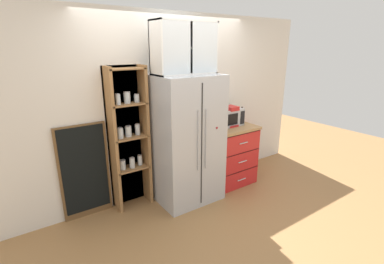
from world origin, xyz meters
TOP-DOWN VIEW (x-y plane):
  - ground_plane at (0.00, 0.00)m, footprint 10.68×10.68m
  - wall_back_cream at (0.00, 0.40)m, footprint 4.98×0.10m
  - refrigerator at (0.00, -0.01)m, footprint 0.86×0.74m
  - pantry_shelf_column at (-0.71, 0.29)m, footprint 0.52×0.27m
  - counter_cabinet at (0.83, 0.03)m, footprint 0.74×0.66m
  - microwave at (0.82, 0.08)m, footprint 0.44×0.33m
  - coffee_maker at (0.83, 0.04)m, footprint 0.17×0.20m
  - mug_sage at (0.53, 0.01)m, footprint 0.11×0.07m
  - bottle_amber at (1.13, 0.09)m, footprint 0.06×0.06m
  - bottle_clear at (0.83, 0.11)m, footprint 0.07×0.07m
  - upper_cabinet at (0.00, 0.04)m, footprint 0.83×0.32m
  - chalkboard_menu at (-1.29, 0.33)m, footprint 0.60×0.04m

SIDE VIEW (x-z plane):
  - ground_plane at x=0.00m, z-range 0.00..0.00m
  - counter_cabinet at x=0.83m, z-range 0.00..0.93m
  - chalkboard_menu at x=-1.29m, z-range 0.00..1.22m
  - refrigerator at x=0.00m, z-range 0.00..1.75m
  - pantry_shelf_column at x=-0.71m, z-range 0.03..1.91m
  - mug_sage at x=0.53m, z-range 0.93..1.02m
  - bottle_amber at x=1.13m, z-range 0.91..1.16m
  - bottle_clear at x=0.83m, z-range 0.91..1.17m
  - microwave at x=0.82m, z-range 0.93..1.19m
  - coffee_maker at x=0.83m, z-range 0.93..1.24m
  - wall_back_cream at x=0.00m, z-range 0.00..2.55m
  - upper_cabinet at x=0.00m, z-range 1.75..2.40m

